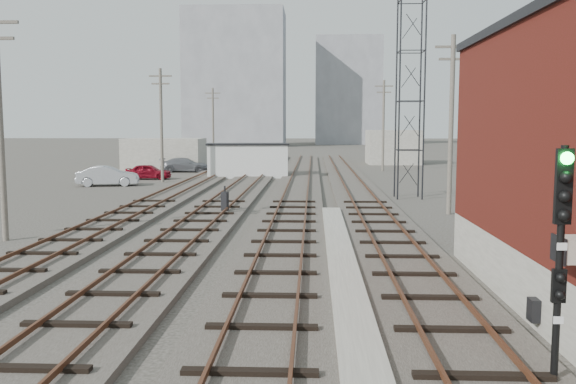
# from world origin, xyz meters

# --- Properties ---
(ground) EXTENTS (320.00, 320.00, 0.00)m
(ground) POSITION_xyz_m (0.00, 60.00, 0.00)
(ground) COLOR #282621
(ground) RESTS_ON ground
(track_right) EXTENTS (3.20, 90.00, 0.39)m
(track_right) POSITION_xyz_m (2.50, 39.00, 0.11)
(track_right) COLOR #332D28
(track_right) RESTS_ON ground
(track_mid_right) EXTENTS (3.20, 90.00, 0.39)m
(track_mid_right) POSITION_xyz_m (-1.50, 39.00, 0.11)
(track_mid_right) COLOR #332D28
(track_mid_right) RESTS_ON ground
(track_mid_left) EXTENTS (3.20, 90.00, 0.39)m
(track_mid_left) POSITION_xyz_m (-5.50, 39.00, 0.11)
(track_mid_left) COLOR #332D28
(track_mid_left) RESTS_ON ground
(track_left) EXTENTS (3.20, 90.00, 0.39)m
(track_left) POSITION_xyz_m (-9.50, 39.00, 0.11)
(track_left) COLOR #332D28
(track_left) RESTS_ON ground
(platform_curb) EXTENTS (0.90, 28.00, 0.26)m
(platform_curb) POSITION_xyz_m (0.50, 14.00, 0.13)
(platform_curb) COLOR gray
(platform_curb) RESTS_ON ground
(lattice_tower) EXTENTS (1.60, 1.60, 15.00)m
(lattice_tower) POSITION_xyz_m (5.50, 35.00, 7.50)
(lattice_tower) COLOR black
(lattice_tower) RESTS_ON ground
(utility_pole_left_a) EXTENTS (1.80, 0.24, 9.00)m
(utility_pole_left_a) POSITION_xyz_m (-12.50, 20.00, 4.80)
(utility_pole_left_a) COLOR #595147
(utility_pole_left_a) RESTS_ON ground
(utility_pole_left_b) EXTENTS (1.80, 0.24, 9.00)m
(utility_pole_left_b) POSITION_xyz_m (-12.50, 45.00, 4.80)
(utility_pole_left_b) COLOR #595147
(utility_pole_left_b) RESTS_ON ground
(utility_pole_left_c) EXTENTS (1.80, 0.24, 9.00)m
(utility_pole_left_c) POSITION_xyz_m (-12.50, 70.00, 4.80)
(utility_pole_left_c) COLOR #595147
(utility_pole_left_c) RESTS_ON ground
(utility_pole_right_a) EXTENTS (1.80, 0.24, 9.00)m
(utility_pole_right_a) POSITION_xyz_m (6.50, 28.00, 4.80)
(utility_pole_right_a) COLOR #595147
(utility_pole_right_a) RESTS_ON ground
(utility_pole_right_b) EXTENTS (1.80, 0.24, 9.00)m
(utility_pole_right_b) POSITION_xyz_m (6.50, 58.00, 4.80)
(utility_pole_right_b) COLOR #595147
(utility_pole_right_b) RESTS_ON ground
(apartment_left) EXTENTS (22.00, 14.00, 30.00)m
(apartment_left) POSITION_xyz_m (-18.00, 135.00, 15.00)
(apartment_left) COLOR gray
(apartment_left) RESTS_ON ground
(apartment_right) EXTENTS (16.00, 12.00, 26.00)m
(apartment_right) POSITION_xyz_m (8.00, 150.00, 13.00)
(apartment_right) COLOR gray
(apartment_right) RESTS_ON ground
(shed_left) EXTENTS (8.00, 5.00, 3.20)m
(shed_left) POSITION_xyz_m (-16.00, 60.00, 1.60)
(shed_left) COLOR gray
(shed_left) RESTS_ON ground
(shed_right) EXTENTS (6.00, 6.00, 4.00)m
(shed_right) POSITION_xyz_m (9.00, 70.00, 2.00)
(shed_right) COLOR gray
(shed_right) RESTS_ON ground
(signal_mast) EXTENTS (0.40, 0.41, 4.18)m
(signal_mast) POSITION_xyz_m (3.70, 7.01, 2.47)
(signal_mast) COLOR gray
(signal_mast) RESTS_ON ground
(switch_stand) EXTENTS (0.38, 0.38, 1.36)m
(switch_stand) POSITION_xyz_m (-4.92, 27.48, 0.64)
(switch_stand) COLOR black
(switch_stand) RESTS_ON ground
(site_trailer) EXTENTS (7.44, 4.01, 2.98)m
(site_trailer) POSITION_xyz_m (-6.22, 49.95, 1.51)
(site_trailer) COLOR silver
(site_trailer) RESTS_ON ground
(car_red) EXTENTS (3.82, 1.57, 1.30)m
(car_red) POSITION_xyz_m (-14.36, 47.68, 0.65)
(car_red) COLOR maroon
(car_red) RESTS_ON ground
(car_silver) EXTENTS (4.77, 2.49, 1.50)m
(car_silver) POSITION_xyz_m (-15.87, 41.87, 0.75)
(car_silver) COLOR #A5A7AC
(car_silver) RESTS_ON ground
(car_grey) EXTENTS (4.89, 2.24, 1.39)m
(car_grey) POSITION_xyz_m (-13.01, 55.98, 0.69)
(car_grey) COLOR slate
(car_grey) RESTS_ON ground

